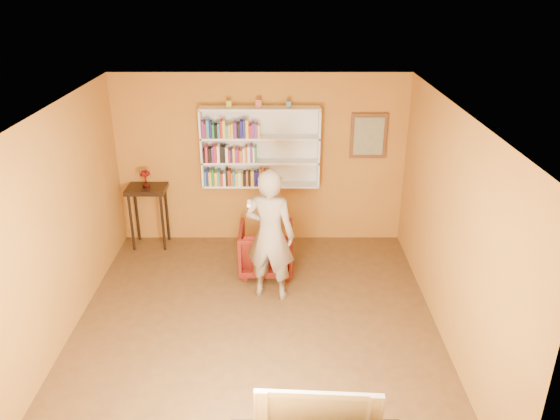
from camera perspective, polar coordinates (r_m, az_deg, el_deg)
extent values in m
cube|color=#4B3218|center=(6.96, -2.51, -12.58)|extent=(5.30, 5.80, 0.12)
cube|color=#9F621D|center=(8.57, -2.00, 5.28)|extent=(5.30, 0.04, 2.70)
cube|color=#9F621D|center=(4.11, -4.36, -17.49)|extent=(5.30, 0.04, 2.70)
cube|color=#9F621D|center=(6.73, -22.44, -1.90)|extent=(0.04, 5.80, 2.70)
cube|color=#9F621D|center=(6.53, 17.60, -1.96)|extent=(0.04, 5.80, 2.70)
cube|color=white|center=(5.77, -3.01, 10.40)|extent=(5.30, 5.80, 0.06)
cube|color=white|center=(8.45, -2.03, 6.80)|extent=(1.80, 0.03, 1.20)
cube|color=white|center=(8.41, -8.14, 6.48)|extent=(0.03, 0.28, 1.20)
cube|color=white|center=(8.34, 4.06, 6.53)|extent=(0.03, 0.28, 1.20)
cube|color=white|center=(8.52, -2.00, 2.69)|extent=(1.80, 0.28, 0.03)
cube|color=white|center=(8.40, -2.04, 5.11)|extent=(1.80, 0.28, 0.03)
cube|color=white|center=(8.28, -2.08, 7.60)|extent=(1.80, 0.28, 0.03)
cube|color=white|center=(8.17, -2.13, 10.57)|extent=(1.80, 0.28, 0.03)
cube|color=teal|center=(8.51, -7.75, 3.37)|extent=(0.02, 0.17, 0.23)
cube|color=navy|center=(8.51, -7.53, 3.44)|extent=(0.03, 0.18, 0.25)
cube|color=yellow|center=(8.49, -7.26, 3.32)|extent=(0.04, 0.14, 0.22)
cube|color=#1C8040|center=(8.49, -6.96, 3.45)|extent=(0.03, 0.17, 0.26)
cube|color=yellow|center=(8.49, -6.66, 3.31)|extent=(0.04, 0.16, 0.21)
cube|color=teal|center=(8.49, -6.37, 3.40)|extent=(0.04, 0.18, 0.23)
cube|color=maroon|center=(8.48, -6.07, 3.28)|extent=(0.04, 0.16, 0.20)
cube|color=white|center=(8.49, -5.78, 3.31)|extent=(0.04, 0.19, 0.20)
cube|color=black|center=(8.46, -5.57, 3.51)|extent=(0.02, 0.17, 0.27)
cube|color=maroon|center=(8.45, -5.30, 3.44)|extent=(0.04, 0.15, 0.25)
cube|color=#C15F26|center=(8.47, -5.02, 3.34)|extent=(0.02, 0.18, 0.21)
cube|color=teal|center=(8.45, -4.82, 3.38)|extent=(0.03, 0.14, 0.24)
cube|color=yellow|center=(8.47, -4.53, 3.31)|extent=(0.04, 0.18, 0.20)
cube|color=white|center=(8.44, -4.24, 3.32)|extent=(0.04, 0.14, 0.22)
cube|color=yellow|center=(8.46, -3.99, 3.32)|extent=(0.03, 0.17, 0.21)
cube|color=black|center=(8.46, -3.71, 3.32)|extent=(0.04, 0.18, 0.20)
cube|color=#C15F26|center=(8.44, -3.44, 3.40)|extent=(0.03, 0.15, 0.24)
cube|color=black|center=(8.43, -3.19, 3.35)|extent=(0.03, 0.14, 0.23)
cube|color=yellow|center=(8.44, -2.89, 3.41)|extent=(0.04, 0.16, 0.24)
cube|color=navy|center=(8.43, -2.59, 3.33)|extent=(0.03, 0.15, 0.22)
cube|color=navy|center=(8.44, -2.32, 3.39)|extent=(0.04, 0.17, 0.23)
cube|color=#C15F26|center=(8.42, -2.06, 3.48)|extent=(0.03, 0.14, 0.27)
cube|color=yellow|center=(8.43, -1.83, 3.41)|extent=(0.02, 0.16, 0.24)
cube|color=maroon|center=(8.43, -1.60, 3.45)|extent=(0.03, 0.17, 0.25)
cube|color=#C15F26|center=(8.42, -1.32, 3.46)|extent=(0.04, 0.16, 0.26)
cube|color=black|center=(8.39, -7.88, 5.70)|extent=(0.03, 0.17, 0.20)
cube|color=#AD1A30|center=(8.37, -7.64, 5.87)|extent=(0.04, 0.16, 0.25)
cube|color=black|center=(8.37, -7.31, 5.76)|extent=(0.04, 0.15, 0.22)
cube|color=#602A80|center=(8.37, -7.00, 5.84)|extent=(0.03, 0.17, 0.24)
cube|color=#AD1A30|center=(8.35, -6.75, 5.89)|extent=(0.04, 0.15, 0.26)
cube|color=white|center=(8.36, -6.42, 5.92)|extent=(0.04, 0.18, 0.26)
cube|color=black|center=(8.35, -6.13, 5.91)|extent=(0.03, 0.17, 0.26)
cube|color=black|center=(8.35, -5.85, 5.91)|extent=(0.04, 0.18, 0.25)
cube|color=white|center=(8.35, -5.54, 5.85)|extent=(0.04, 0.18, 0.23)
cube|color=#AD1A30|center=(8.34, -5.27, 5.71)|extent=(0.03, 0.16, 0.20)
cube|color=navy|center=(8.34, -5.06, 5.71)|extent=(0.02, 0.15, 0.20)
cube|color=yellow|center=(8.34, -4.82, 5.80)|extent=(0.03, 0.17, 0.22)
cube|color=#602A80|center=(8.34, -4.55, 5.79)|extent=(0.03, 0.19, 0.21)
cube|color=#AD1A30|center=(8.33, -4.35, 5.78)|extent=(0.02, 0.16, 0.21)
cube|color=#C15F26|center=(8.33, -4.08, 5.70)|extent=(0.04, 0.16, 0.19)
cube|color=white|center=(8.33, -3.78, 5.80)|extent=(0.03, 0.17, 0.22)
cube|color=#C15F26|center=(8.33, -3.54, 5.91)|extent=(0.03, 0.19, 0.24)
cube|color=white|center=(8.31, -3.26, 5.88)|extent=(0.04, 0.15, 0.24)
cube|color=#602A80|center=(8.32, -2.99, 5.99)|extent=(0.03, 0.19, 0.27)
cube|color=white|center=(8.32, -2.75, 5.90)|extent=(0.03, 0.19, 0.24)
cube|color=#1C8040|center=(8.31, -2.56, 5.88)|extent=(0.03, 0.16, 0.24)
cube|color=#602A80|center=(8.27, -8.01, 8.38)|extent=(0.04, 0.16, 0.26)
cube|color=#AD1A30|center=(8.28, -7.76, 8.29)|extent=(0.02, 0.17, 0.22)
cube|color=teal|center=(8.26, -7.51, 8.44)|extent=(0.04, 0.17, 0.27)
cube|color=navy|center=(8.25, -7.23, 8.37)|extent=(0.03, 0.15, 0.25)
cube|color=#1C8040|center=(8.27, -6.96, 8.28)|extent=(0.03, 0.18, 0.21)
cube|color=black|center=(8.26, -6.66, 8.23)|extent=(0.04, 0.17, 0.20)
cube|color=teal|center=(8.24, -6.39, 8.27)|extent=(0.03, 0.14, 0.22)
cube|color=#AD1A30|center=(8.24, -6.11, 8.45)|extent=(0.03, 0.17, 0.26)
cube|color=yellow|center=(8.23, -5.85, 8.45)|extent=(0.04, 0.15, 0.27)
cube|color=teal|center=(8.23, -5.55, 8.22)|extent=(0.04, 0.15, 0.20)
cube|color=yellow|center=(8.23, -5.27, 8.25)|extent=(0.03, 0.16, 0.20)
cube|color=yellow|center=(8.24, -4.99, 8.32)|extent=(0.03, 0.19, 0.22)
cube|color=#602A80|center=(8.22, -4.69, 8.37)|extent=(0.04, 0.15, 0.24)
cube|color=black|center=(8.21, -4.34, 8.34)|extent=(0.04, 0.15, 0.23)
cube|color=navy|center=(8.21, -4.05, 8.46)|extent=(0.04, 0.16, 0.26)
cube|color=navy|center=(8.22, -3.75, 8.50)|extent=(0.03, 0.18, 0.27)
cube|color=yellow|center=(8.21, -3.45, 8.50)|extent=(0.04, 0.17, 0.27)
cube|color=#AD1A30|center=(8.21, -3.12, 8.25)|extent=(0.04, 0.17, 0.19)
cube|color=#602A80|center=(8.22, -2.82, 8.37)|extent=(0.04, 0.19, 0.22)
cube|color=#602A80|center=(8.19, -2.51, 8.31)|extent=(0.04, 0.14, 0.22)
cube|color=yellow|center=(8.21, -2.22, 8.28)|extent=(0.03, 0.17, 0.20)
cube|color=gold|center=(8.19, -5.35, 10.98)|extent=(0.08, 0.08, 0.10)
cube|color=#AC4A39|center=(8.16, -2.26, 11.07)|extent=(0.09, 0.09, 0.12)
cube|color=#436570|center=(8.15, 0.90, 11.00)|extent=(0.07, 0.07, 0.10)
cube|color=#512D17|center=(8.50, 9.24, 7.66)|extent=(0.55, 0.04, 0.70)
cube|color=gray|center=(8.48, 9.26, 7.61)|extent=(0.45, 0.02, 0.58)
cylinder|color=black|center=(8.78, -15.26, -1.32)|extent=(0.04, 0.04, 0.93)
cylinder|color=black|center=(8.67, -12.15, -1.33)|extent=(0.04, 0.04, 0.93)
cylinder|color=black|center=(9.09, -14.72, -0.37)|extent=(0.04, 0.04, 0.93)
cylinder|color=black|center=(8.98, -11.72, -0.38)|extent=(0.04, 0.04, 0.93)
cube|color=black|center=(8.69, -13.77, 2.15)|extent=(0.61, 0.46, 0.07)
cylinder|color=maroon|center=(8.67, -13.80, 2.42)|extent=(0.12, 0.12, 0.02)
cylinder|color=maroon|center=(8.64, -13.86, 2.94)|extent=(0.03, 0.03, 0.15)
ellipsoid|color=maroon|center=(8.60, -13.94, 3.72)|extent=(0.16, 0.16, 0.10)
cylinder|color=beige|center=(8.58, -13.42, 3.69)|extent=(0.01, 0.01, 0.12)
cylinder|color=beige|center=(8.64, -13.49, 3.82)|extent=(0.01, 0.01, 0.12)
cylinder|color=beige|center=(8.68, -13.82, 3.86)|extent=(0.01, 0.01, 0.12)
cylinder|color=beige|center=(8.67, -14.21, 3.80)|extent=(0.01, 0.01, 0.12)
cylinder|color=beige|center=(8.62, -14.45, 3.67)|extent=(0.01, 0.01, 0.12)
cylinder|color=beige|center=(8.57, -14.38, 3.55)|extent=(0.01, 0.01, 0.12)
cylinder|color=beige|center=(8.53, -14.05, 3.50)|extent=(0.01, 0.01, 0.12)
cylinder|color=beige|center=(8.54, -13.65, 3.56)|extent=(0.01, 0.01, 0.12)
imported|color=#490805|center=(7.93, -1.46, -4.09)|extent=(0.77, 0.79, 0.72)
imported|color=#7D6D5C|center=(7.09, -1.06, -2.65)|extent=(0.75, 0.59, 1.81)
cube|color=white|center=(6.54, -3.25, 0.68)|extent=(0.04, 0.15, 0.04)
imported|color=black|center=(4.68, 3.96, -20.33)|extent=(1.01, 0.19, 0.58)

